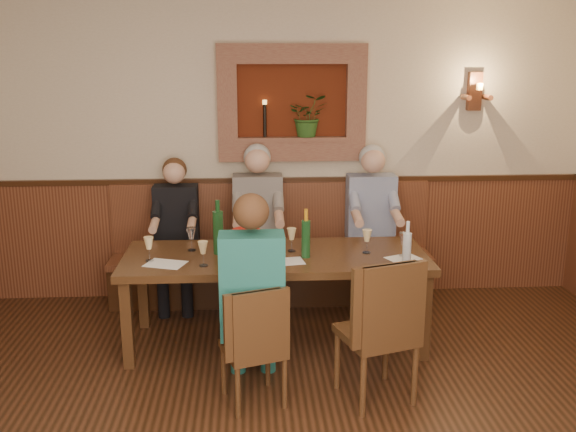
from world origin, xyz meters
name	(u,v)px	position (x,y,z in m)	size (l,w,h in m)	color
room_shell	(291,143)	(0.00, 0.00, 1.89)	(6.04, 6.04, 2.82)	beige
wainscoting	(291,393)	(0.00, 0.00, 0.59)	(6.02, 6.02, 1.15)	#512817
wall_niche	(296,108)	(0.24, 2.94, 1.81)	(1.36, 0.30, 1.06)	#541C0C
wall_sconce	(475,92)	(1.90, 2.93, 1.94)	(0.25, 0.20, 0.35)	#512817
dining_table	(276,263)	(0.00, 1.85, 0.68)	(2.40, 0.90, 0.75)	#3A2411
bench	(272,266)	(0.00, 2.79, 0.33)	(3.00, 0.45, 1.11)	#381E0F
chair_near_left	(254,369)	(-0.19, 0.92, 0.25)	(0.48, 0.48, 0.86)	#3A2411
chair_near_right	(377,358)	(0.64, 0.93, 0.30)	(0.57, 0.57, 1.02)	#3A2411
person_bench_left	(177,247)	(-0.88, 2.69, 0.57)	(0.40, 0.49, 1.38)	black
person_bench_mid	(258,240)	(-0.13, 2.69, 0.63)	(0.45, 0.56, 1.50)	#605B57
person_bench_right	(372,239)	(0.93, 2.69, 0.62)	(0.45, 0.55, 1.49)	navy
person_chair_front	(253,312)	(-0.19, 1.07, 0.60)	(0.43, 0.52, 1.44)	#185156
spittoon_bucket	(246,245)	(-0.23, 1.70, 0.87)	(0.22, 0.22, 0.25)	red
wine_bottle_green_a	(306,238)	(0.23, 1.77, 0.91)	(0.09, 0.09, 0.39)	#19471E
wine_bottle_green_b	(218,231)	(-0.45, 1.91, 0.93)	(0.09, 0.09, 0.43)	#19471E
water_bottle	(407,249)	(0.96, 1.48, 0.89)	(0.08, 0.08, 0.35)	silver
tasting_sheet_a	(165,264)	(-0.84, 1.67, 0.75)	(0.29, 0.21, 0.00)	white
tasting_sheet_b	(286,262)	(0.07, 1.66, 0.75)	(0.26, 0.19, 0.00)	white
tasting_sheet_c	(403,258)	(0.98, 1.69, 0.75)	(0.25, 0.18, 0.00)	white
tasting_sheet_d	(243,266)	(-0.25, 1.57, 0.75)	(0.25, 0.18, 0.00)	white
wine_glass_0	(249,257)	(-0.21, 1.51, 0.85)	(0.08, 0.08, 0.19)	#F1D590
wine_glass_1	(191,239)	(-0.67, 2.00, 0.85)	(0.08, 0.08, 0.19)	white
wine_glass_2	(149,249)	(-0.97, 1.75, 0.85)	(0.08, 0.08, 0.19)	#F1D590
wine_glass_3	(203,254)	(-0.55, 1.60, 0.85)	(0.08, 0.08, 0.19)	#F1D590
wine_glass_4	(367,241)	(0.72, 1.85, 0.85)	(0.08, 0.08, 0.19)	#F1D590
wine_glass_5	(404,245)	(1.00, 1.74, 0.85)	(0.08, 0.08, 0.19)	white
wine_glass_6	(265,247)	(-0.09, 1.75, 0.85)	(0.08, 0.08, 0.19)	#F1D590
wine_glass_7	(241,240)	(-0.28, 1.96, 0.85)	(0.08, 0.08, 0.19)	white
wine_glass_8	(292,240)	(0.13, 1.93, 0.85)	(0.08, 0.08, 0.19)	#F1D590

